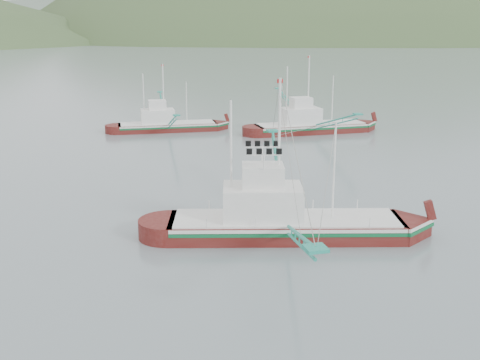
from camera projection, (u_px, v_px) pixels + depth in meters
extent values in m
plane|color=slate|center=(264.00, 256.00, 36.07)|extent=(1200.00, 1200.00, 0.00)
cube|color=#4E100D|center=(285.00, 234.00, 39.34)|extent=(15.67, 7.38, 2.02)
cube|color=silver|center=(286.00, 221.00, 39.11)|extent=(15.40, 7.39, 0.22)
cube|color=#0D5D31|center=(286.00, 225.00, 39.18)|extent=(15.40, 7.41, 0.22)
cube|color=silver|center=(286.00, 218.00, 39.06)|extent=(14.89, 7.01, 0.12)
cube|color=silver|center=(263.00, 203.00, 38.77)|extent=(5.65, 4.30, 2.22)
cube|color=silver|center=(263.00, 175.00, 38.30)|extent=(3.06, 2.76, 1.41)
cylinder|color=white|center=(279.00, 151.00, 37.90)|extent=(0.16, 0.16, 9.09)
cylinder|color=white|center=(231.00, 161.00, 38.04)|extent=(0.14, 0.14, 7.73)
cylinder|color=white|center=(334.00, 171.00, 38.29)|extent=(0.12, 0.12, 6.36)
cube|color=#4E100D|center=(311.00, 131.00, 75.67)|extent=(14.17, 4.16, 1.88)
cube|color=silver|center=(311.00, 125.00, 75.46)|extent=(13.89, 4.22, 0.21)
cube|color=#0D5D31|center=(311.00, 127.00, 75.52)|extent=(13.89, 4.24, 0.21)
cube|color=silver|center=(311.00, 123.00, 75.42)|extent=(13.46, 3.95, 0.11)
cube|color=silver|center=(301.00, 116.00, 74.80)|extent=(4.77, 3.14, 2.06)
cube|color=silver|center=(301.00, 103.00, 74.36)|extent=(2.50, 2.13, 1.31)
cylinder|color=white|center=(308.00, 90.00, 74.22)|extent=(0.15, 0.15, 8.44)
cylinder|color=white|center=(287.00, 96.00, 73.65)|extent=(0.13, 0.13, 7.17)
cylinder|color=white|center=(333.00, 99.00, 75.39)|extent=(0.11, 0.11, 5.91)
cube|color=#4E100D|center=(168.00, 130.00, 76.84)|extent=(12.51, 3.72, 1.65)
cube|color=silver|center=(168.00, 124.00, 76.66)|extent=(12.26, 3.78, 0.18)
cube|color=#0D5D31|center=(168.00, 126.00, 76.71)|extent=(12.26, 3.79, 0.18)
cube|color=silver|center=(168.00, 123.00, 76.62)|extent=(11.88, 3.53, 0.10)
cube|color=silver|center=(158.00, 116.00, 76.14)|extent=(4.22, 2.78, 1.82)
cube|color=silver|center=(157.00, 105.00, 75.76)|extent=(2.21, 1.89, 1.16)
cylinder|color=white|center=(163.00, 94.00, 75.58)|extent=(0.13, 0.13, 7.44)
cylinder|color=white|center=(144.00, 99.00, 75.23)|extent=(0.12, 0.12, 6.33)
cylinder|color=white|center=(187.00, 102.00, 76.45)|extent=(0.10, 0.10, 5.21)
ellipsoid|color=#385029|center=(399.00, 37.00, 495.02)|extent=(684.00, 432.00, 306.00)
ellipsoid|color=slate|center=(131.00, 35.00, 568.34)|extent=(960.00, 400.00, 240.00)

